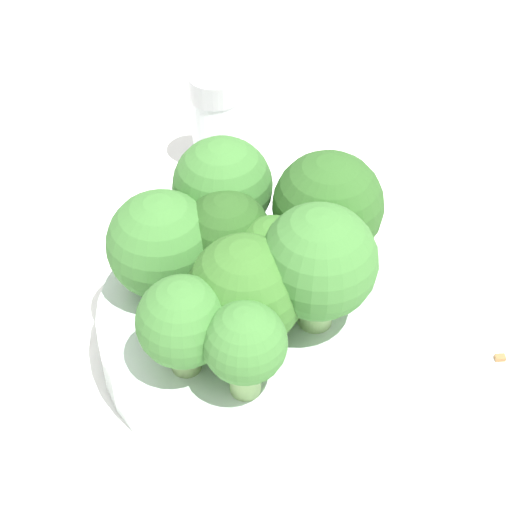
% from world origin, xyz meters
% --- Properties ---
extents(ground_plane, '(3.00, 3.00, 0.00)m').
position_xyz_m(ground_plane, '(0.00, 0.00, 0.00)').
color(ground_plane, white).
extents(bowl, '(0.17, 0.17, 0.03)m').
position_xyz_m(bowl, '(0.00, 0.00, 0.02)').
color(bowl, silver).
rests_on(bowl, ground_plane).
extents(broccoli_floret_0, '(0.06, 0.06, 0.06)m').
position_xyz_m(broccoli_floret_0, '(0.02, -0.01, 0.06)').
color(broccoli_floret_0, '#8EB770').
rests_on(broccoli_floret_0, bowl).
extents(broccoli_floret_1, '(0.04, 0.04, 0.05)m').
position_xyz_m(broccoli_floret_1, '(-0.00, 0.01, 0.07)').
color(broccoli_floret_1, '#84AD66').
rests_on(broccoli_floret_1, bowl).
extents(broccoli_floret_2, '(0.05, 0.05, 0.07)m').
position_xyz_m(broccoli_floret_2, '(-0.05, -0.00, 0.07)').
color(broccoli_floret_2, '#8EB770').
rests_on(broccoli_floret_2, bowl).
extents(broccoli_floret_3, '(0.04, 0.04, 0.05)m').
position_xyz_m(broccoli_floret_3, '(0.05, -0.02, 0.06)').
color(broccoli_floret_3, '#84AD66').
rests_on(broccoli_floret_3, bowl).
extents(broccoli_floret_4, '(0.06, 0.06, 0.06)m').
position_xyz_m(broccoli_floret_4, '(-0.03, -0.04, 0.06)').
color(broccoli_floret_4, '#7A9E5B').
rests_on(broccoli_floret_4, bowl).
extents(broccoli_floret_5, '(0.06, 0.06, 0.07)m').
position_xyz_m(broccoli_floret_5, '(-0.02, 0.05, 0.07)').
color(broccoli_floret_5, '#8EB770').
rests_on(broccoli_floret_5, bowl).
extents(broccoli_floret_6, '(0.04, 0.04, 0.05)m').
position_xyz_m(broccoli_floret_6, '(0.03, -0.05, 0.06)').
color(broccoli_floret_6, '#7A9E5B').
rests_on(broccoli_floret_6, bowl).
extents(broccoli_floret_7, '(0.05, 0.05, 0.06)m').
position_xyz_m(broccoli_floret_7, '(-0.02, -0.01, 0.07)').
color(broccoli_floret_7, '#8EB770').
rests_on(broccoli_floret_7, bowl).
extents(broccoli_floret_8, '(0.06, 0.06, 0.07)m').
position_xyz_m(broccoli_floret_8, '(0.02, 0.02, 0.07)').
color(broccoli_floret_8, '#8EB770').
rests_on(broccoli_floret_8, bowl).
extents(pepper_shaker, '(0.03, 0.03, 0.07)m').
position_xyz_m(pepper_shaker, '(-0.16, 0.03, 0.04)').
color(pepper_shaker, silver).
rests_on(pepper_shaker, ground_plane).
extents(almond_crumb_0, '(0.01, 0.01, 0.01)m').
position_xyz_m(almond_crumb_0, '(-0.09, 0.01, 0.00)').
color(almond_crumb_0, olive).
rests_on(almond_crumb_0, ground_plane).
extents(almond_crumb_3, '(0.01, 0.01, 0.01)m').
position_xyz_m(almond_crumb_3, '(0.05, 0.12, 0.00)').
color(almond_crumb_3, olive).
rests_on(almond_crumb_3, ground_plane).
extents(almond_crumb_4, '(0.01, 0.01, 0.01)m').
position_xyz_m(almond_crumb_4, '(-0.09, 0.05, 0.00)').
color(almond_crumb_4, '#AD7F4C').
rests_on(almond_crumb_4, ground_plane).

